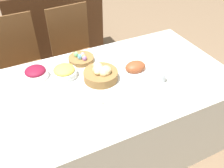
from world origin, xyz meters
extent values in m
plane|color=#7F664C|center=(0.00, 0.00, 0.00)|extent=(12.00, 12.00, 0.00)
cube|color=silver|center=(0.00, 0.00, 0.36)|extent=(1.83, 1.02, 0.72)
cylinder|color=brown|center=(-0.72, 0.56, 0.22)|extent=(0.03, 0.03, 0.43)
cylinder|color=brown|center=(-0.33, 0.58, 0.22)|extent=(0.03, 0.03, 0.43)
cylinder|color=brown|center=(-0.74, 0.94, 0.22)|extent=(0.03, 0.03, 0.43)
cylinder|color=brown|center=(-0.36, 0.97, 0.22)|extent=(0.03, 0.03, 0.43)
cube|color=brown|center=(-0.54, 0.76, 0.44)|extent=(0.44, 0.44, 0.02)
cube|color=brown|center=(-0.55, 0.96, 0.71)|extent=(0.42, 0.04, 0.51)
cylinder|color=brown|center=(-0.17, 0.55, 0.22)|extent=(0.03, 0.03, 0.43)
cylinder|color=brown|center=(0.22, 0.58, 0.22)|extent=(0.03, 0.03, 0.43)
cylinder|color=brown|center=(-0.20, 0.94, 0.22)|extent=(0.03, 0.03, 0.43)
cylinder|color=brown|center=(0.19, 0.97, 0.22)|extent=(0.03, 0.03, 0.43)
cube|color=brown|center=(0.01, 0.76, 0.44)|extent=(0.45, 0.45, 0.02)
cube|color=brown|center=(-0.01, 0.96, 0.71)|extent=(0.42, 0.05, 0.51)
cube|color=#4C2D19|center=(-0.01, 1.61, 0.47)|extent=(1.14, 0.44, 0.95)
cylinder|color=olive|center=(-0.05, 0.06, 0.75)|extent=(0.25, 0.25, 0.07)
ellipsoid|color=#E0C184|center=(-0.05, 0.10, 0.81)|extent=(0.09, 0.10, 0.05)
ellipsoid|color=#E0C184|center=(-0.01, 0.03, 0.81)|extent=(0.08, 0.09, 0.06)
ellipsoid|color=#E0C184|center=(-0.04, 0.02, 0.80)|extent=(0.08, 0.08, 0.05)
ellipsoid|color=#E0C184|center=(-0.07, 0.08, 0.80)|extent=(0.08, 0.08, 0.06)
ellipsoid|color=#E0C184|center=(-0.06, 0.05, 0.80)|extent=(0.10, 0.10, 0.05)
ellipsoid|color=#E0C184|center=(-0.02, 0.02, 0.80)|extent=(0.10, 0.09, 0.06)
ellipsoid|color=#E0C184|center=(-0.04, 0.06, 0.80)|extent=(0.09, 0.10, 0.05)
cylinder|color=olive|center=(-0.09, 0.35, 0.74)|extent=(0.21, 0.21, 0.03)
ellipsoid|color=#B27AD1|center=(-0.08, 0.30, 0.77)|extent=(0.03, 0.03, 0.04)
ellipsoid|color=pink|center=(-0.08, 0.35, 0.77)|extent=(0.04, 0.04, 0.05)
ellipsoid|color=#60B2E0|center=(-0.11, 0.33, 0.77)|extent=(0.04, 0.04, 0.05)
ellipsoid|color=#7FCC7A|center=(-0.12, 0.38, 0.77)|extent=(0.04, 0.04, 0.05)
ellipsoid|color=#F29E4C|center=(-0.08, 0.32, 0.77)|extent=(0.04, 0.04, 0.05)
ellipsoid|color=white|center=(0.24, 0.04, 0.73)|extent=(0.25, 0.18, 0.01)
ellipsoid|color=brown|center=(0.24, 0.04, 0.75)|extent=(0.16, 0.12, 0.08)
cylinder|color=silver|center=(-0.27, 0.21, 0.75)|extent=(0.18, 0.18, 0.05)
ellipsoid|color=#F4DB4C|center=(-0.27, 0.21, 0.78)|extent=(0.16, 0.16, 0.06)
cylinder|color=white|center=(-0.47, 0.29, 0.75)|extent=(0.18, 0.18, 0.05)
ellipsoid|color=maroon|center=(-0.47, 0.29, 0.78)|extent=(0.15, 0.15, 0.05)
cylinder|color=white|center=(0.07, -0.32, 0.73)|extent=(0.28, 0.28, 0.01)
cube|color=#B7B7BC|center=(-0.10, -0.32, 0.72)|extent=(0.01, 0.19, 0.00)
cube|color=#B7B7BC|center=(0.23, -0.32, 0.72)|extent=(0.01, 0.19, 0.00)
cube|color=#B7B7BC|center=(0.26, -0.32, 0.72)|extent=(0.01, 0.19, 0.00)
cylinder|color=silver|center=(0.34, -0.15, 0.76)|extent=(0.07, 0.07, 0.07)
cube|color=white|center=(-0.20, -0.17, 0.74)|extent=(0.11, 0.07, 0.03)
camera|label=1|loc=(-0.57, -1.23, 1.80)|focal=38.00mm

